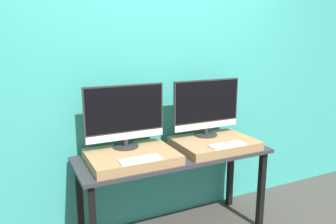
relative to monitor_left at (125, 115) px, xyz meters
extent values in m
cube|color=teal|center=(0.38, 0.24, 0.21)|extent=(8.00, 0.04, 2.60)
cube|color=#2D2D33|center=(0.38, -0.12, -0.35)|extent=(1.62, 0.58, 0.03)
cube|color=black|center=(1.13, -0.35, -0.73)|extent=(0.05, 0.05, 0.72)
cube|color=black|center=(-0.37, 0.11, -0.73)|extent=(0.05, 0.05, 0.72)
cube|color=black|center=(1.13, 0.11, -0.73)|extent=(0.05, 0.05, 0.72)
cube|color=#99754C|center=(0.00, -0.14, -0.30)|extent=(0.67, 0.51, 0.07)
cylinder|color=#282828|center=(0.00, 0.00, -0.26)|extent=(0.21, 0.21, 0.01)
cylinder|color=#282828|center=(0.00, 0.00, -0.23)|extent=(0.04, 0.04, 0.05)
cube|color=#282828|center=(0.00, 0.00, 0.02)|extent=(0.65, 0.02, 0.44)
cube|color=black|center=(0.00, -0.01, 0.05)|extent=(0.62, 0.00, 0.36)
cube|color=silver|center=(0.00, -0.01, -0.17)|extent=(0.64, 0.00, 0.06)
cube|color=silver|center=(0.00, -0.33, -0.26)|extent=(0.31, 0.11, 0.01)
cube|color=silver|center=(0.00, -0.33, -0.25)|extent=(0.30, 0.10, 0.00)
cube|color=#99754C|center=(0.76, -0.14, -0.30)|extent=(0.67, 0.51, 0.07)
cylinder|color=#282828|center=(0.76, 0.00, -0.26)|extent=(0.21, 0.21, 0.01)
cylinder|color=#282828|center=(0.76, 0.00, -0.23)|extent=(0.04, 0.04, 0.05)
cube|color=#282828|center=(0.76, 0.00, 0.02)|extent=(0.65, 0.02, 0.44)
cube|color=black|center=(0.76, -0.01, 0.05)|extent=(0.62, 0.00, 0.36)
cube|color=silver|center=(0.76, -0.01, -0.17)|extent=(0.64, 0.00, 0.06)
cube|color=silver|center=(0.76, -0.33, -0.26)|extent=(0.31, 0.11, 0.01)
cube|color=silver|center=(0.76, -0.33, -0.25)|extent=(0.30, 0.10, 0.00)
camera|label=1|loc=(-0.78, -2.42, 0.59)|focal=35.00mm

